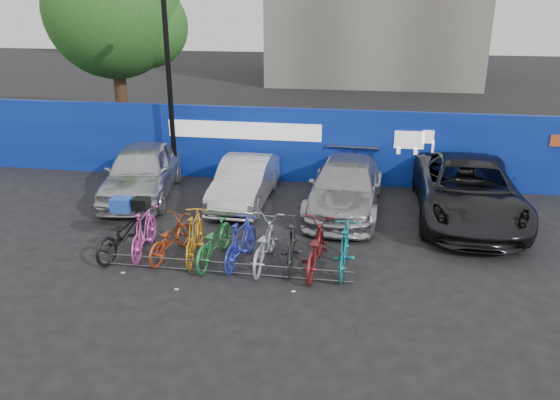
% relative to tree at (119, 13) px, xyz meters
% --- Properties ---
extents(ground, '(100.00, 100.00, 0.00)m').
position_rel_tree_xyz_m(ground, '(6.77, -10.06, -5.07)').
color(ground, black).
rests_on(ground, ground).
extents(hoarding, '(22.00, 0.18, 2.40)m').
position_rel_tree_xyz_m(hoarding, '(6.78, -4.06, -3.86)').
color(hoarding, navy).
rests_on(hoarding, ground).
extents(tree, '(5.40, 5.20, 7.80)m').
position_rel_tree_xyz_m(tree, '(0.00, 0.00, 0.00)').
color(tree, '#382314').
rests_on(tree, ground).
extents(lamppost, '(0.25, 0.50, 6.11)m').
position_rel_tree_xyz_m(lamppost, '(3.57, -4.66, -1.80)').
color(lamppost, black).
rests_on(lamppost, ground).
extents(bike_rack, '(5.60, 0.03, 0.30)m').
position_rel_tree_xyz_m(bike_rack, '(6.77, -10.66, -4.91)').
color(bike_rack, '#595B60').
rests_on(bike_rack, ground).
extents(car_0, '(2.60, 4.84, 1.57)m').
position_rel_tree_xyz_m(car_0, '(3.09, -6.19, -4.29)').
color(car_0, '#B3B4B8').
rests_on(car_0, ground).
extents(car_1, '(1.43, 3.96, 1.30)m').
position_rel_tree_xyz_m(car_1, '(6.26, -6.24, -4.42)').
color(car_1, '#BBBAC0').
rests_on(car_1, ground).
extents(car_2, '(2.18, 4.87, 1.39)m').
position_rel_tree_xyz_m(car_2, '(9.17, -6.35, -4.38)').
color(car_2, '#9F9FA4').
rests_on(car_2, ground).
extents(car_3, '(2.71, 5.72, 1.58)m').
position_rel_tree_xyz_m(car_3, '(12.44, -6.42, -4.28)').
color(car_3, black).
rests_on(car_3, ground).
extents(bike_0, '(1.17, 2.15, 1.07)m').
position_rel_tree_xyz_m(bike_0, '(4.25, -10.02, -4.53)').
color(bike_0, black).
rests_on(bike_0, ground).
extents(bike_1, '(0.70, 1.91, 1.12)m').
position_rel_tree_xyz_m(bike_1, '(4.69, -9.94, -4.51)').
color(bike_1, '#E850BC').
rests_on(bike_1, ground).
extents(bike_2, '(0.93, 1.85, 0.93)m').
position_rel_tree_xyz_m(bike_2, '(5.33, -9.99, -4.60)').
color(bike_2, '#AB3C15').
rests_on(bike_2, ground).
extents(bike_3, '(0.73, 1.93, 1.13)m').
position_rel_tree_xyz_m(bike_3, '(5.94, -10.01, -4.50)').
color(bike_3, orange).
rests_on(bike_3, ground).
extents(bike_4, '(0.90, 2.04, 1.04)m').
position_rel_tree_xyz_m(bike_4, '(6.39, -10.07, -4.55)').
color(bike_4, '#257D39').
rests_on(bike_4, ground).
extents(bike_5, '(0.81, 1.85, 1.08)m').
position_rel_tree_xyz_m(bike_5, '(7.04, -10.10, -4.53)').
color(bike_5, '#2733C5').
rests_on(bike_5, ground).
extents(bike_6, '(0.77, 2.02, 1.05)m').
position_rel_tree_xyz_m(bike_6, '(7.55, -10.07, -4.54)').
color(bike_6, '#ABAFB2').
rests_on(bike_6, ground).
extents(bike_7, '(0.65, 1.89, 1.11)m').
position_rel_tree_xyz_m(bike_7, '(8.17, -10.01, -4.51)').
color(bike_7, '#252427').
rests_on(bike_7, ground).
extents(bike_8, '(0.82, 2.07, 1.07)m').
position_rel_tree_xyz_m(bike_8, '(8.69, -10.11, -4.53)').
color(bike_8, maroon).
rests_on(bike_8, ground).
extents(bike_9, '(0.59, 1.84, 1.09)m').
position_rel_tree_xyz_m(bike_9, '(9.34, -10.09, -4.52)').
color(bike_9, '#12777E').
rests_on(bike_9, ground).
extents(cargo_crate, '(0.46, 0.36, 0.32)m').
position_rel_tree_xyz_m(cargo_crate, '(4.25, -10.02, -3.84)').
color(cargo_crate, '#1E46AE').
rests_on(cargo_crate, bike_0).
extents(cargo_topcase, '(0.36, 0.33, 0.26)m').
position_rel_tree_xyz_m(cargo_topcase, '(4.69, -9.94, -3.82)').
color(cargo_topcase, black).
rests_on(cargo_topcase, bike_1).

